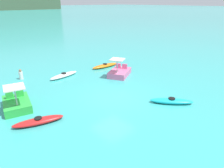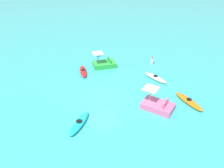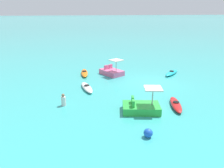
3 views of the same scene
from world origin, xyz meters
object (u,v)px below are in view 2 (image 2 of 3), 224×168
(kayak_red, at_px, (83,71))
(buoy_blue, at_px, (98,54))
(pedal_boat_pink, at_px, (157,105))
(kayak_cyan, at_px, (79,123))
(pedal_boat_green, at_px, (104,64))
(person_near_shore, at_px, (152,61))
(kayak_white, at_px, (155,78))
(kayak_orange, at_px, (189,101))

(kayak_red, height_order, buoy_blue, buoy_blue)
(pedal_boat_pink, distance_m, buoy_blue, 11.82)
(kayak_cyan, bearing_deg, pedal_boat_green, 140.96)
(pedal_boat_green, height_order, person_near_shore, pedal_boat_green)
(kayak_white, distance_m, kayak_orange, 4.52)
(kayak_red, bearing_deg, buoy_blue, 133.40)
(pedal_boat_pink, bearing_deg, person_near_shore, 143.49)
(kayak_orange, bearing_deg, pedal_boat_pink, -104.29)
(kayak_orange, relative_size, pedal_boat_pink, 1.07)
(kayak_white, relative_size, kayak_orange, 0.94)
(kayak_orange, xyz_separation_m, pedal_boat_pink, (-0.70, -2.76, 0.17))
(buoy_blue, bearing_deg, pedal_boat_pink, -3.57)
(kayak_red, bearing_deg, pedal_boat_green, 94.26)
(kayak_orange, height_order, kayak_cyan, same)
(kayak_white, height_order, kayak_orange, same)
(pedal_boat_pink, height_order, person_near_shore, pedal_boat_pink)
(pedal_boat_green, distance_m, pedal_boat_pink, 8.86)
(kayak_cyan, distance_m, kayak_red, 8.16)
(pedal_boat_pink, distance_m, person_near_shore, 8.39)
(kayak_cyan, bearing_deg, pedal_boat_pink, 77.86)
(person_near_shore, bearing_deg, pedal_boat_pink, -36.51)
(kayak_red, height_order, person_near_shore, person_near_shore)
(kayak_white, xyz_separation_m, person_near_shore, (-2.93, 1.96, 0.22))
(kayak_orange, bearing_deg, kayak_white, 176.58)
(kayak_white, relative_size, kayak_cyan, 1.14)
(kayak_orange, xyz_separation_m, kayak_cyan, (-2.01, -8.86, 0.00))
(pedal_boat_pink, height_order, buoy_blue, pedal_boat_pink)
(kayak_white, relative_size, kayak_red, 1.04)
(kayak_orange, height_order, kayak_red, same)
(kayak_white, relative_size, person_near_shore, 3.23)
(kayak_orange, bearing_deg, buoy_blue, -170.80)
(pedal_boat_green, relative_size, pedal_boat_pink, 0.95)
(kayak_red, bearing_deg, kayak_cyan, -25.63)
(kayak_white, distance_m, kayak_cyan, 9.46)
(kayak_orange, height_order, pedal_boat_green, pedal_boat_green)
(buoy_blue, bearing_deg, kayak_white, 16.03)
(kayak_red, bearing_deg, pedal_boat_pink, 16.51)
(kayak_cyan, distance_m, person_near_shore, 12.35)
(kayak_orange, distance_m, person_near_shore, 7.77)
(buoy_blue, xyz_separation_m, person_near_shore, (5.05, 4.26, 0.14))
(kayak_orange, relative_size, kayak_red, 1.11)
(kayak_red, height_order, pedal_boat_pink, pedal_boat_pink)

